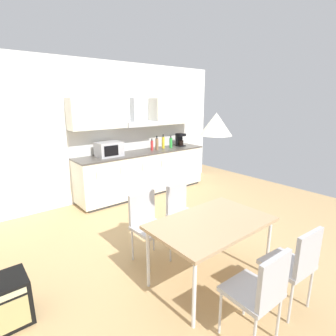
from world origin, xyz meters
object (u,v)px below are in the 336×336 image
bottle_brown (157,144)px  bottle_red (152,145)px  coffee_maker (180,140)px  dining_table (211,226)px  chair_far_left (147,220)px  bottle_yellow (163,142)px  chair_far_right (182,208)px  pendant_lamp (216,124)px  chair_near_left (261,289)px  microwave (109,149)px  chair_near_right (296,261)px  bottle_green (171,143)px

bottle_brown → bottle_red: bearing=163.4°
coffee_maker → bottle_brown: size_ratio=0.98×
dining_table → chair_far_left: (-0.30, 0.79, -0.14)m
bottle_yellow → chair_far_right: size_ratio=0.36×
pendant_lamp → coffee_maker: bearing=53.8°
bottle_red → chair_far_left: bearing=-127.3°
bottle_brown → dining_table: bearing=-116.3°
chair_far_left → chair_near_left: bearing=-90.0°
coffee_maker → pendant_lamp: 3.67m
bottle_brown → dining_table: (-1.41, -2.86, -0.38)m
bottle_brown → dining_table: 3.21m
bottle_red → dining_table: bottle_red is taller
microwave → chair_far_right: 2.16m
pendant_lamp → bottle_red: bearing=65.8°
chair_far_right → chair_near_right: bearing=-89.9°
pendant_lamp → bottle_green: bearing=57.6°
chair_near_left → chair_far_left: size_ratio=1.00×
bottle_red → chair_near_right: bottle_red is taller
bottle_brown → dining_table: bottle_brown is taller
bottle_green → chair_near_right: bearing=-112.7°
bottle_yellow → bottle_red: (-0.33, -0.02, -0.03)m
bottle_red → pendant_lamp: 3.25m
chair_near_left → pendant_lamp: bearing=69.4°
microwave → chair_near_left: (-0.57, -3.68, -0.53)m
bottle_brown → chair_far_right: size_ratio=0.35×
bottle_brown → pendant_lamp: (-1.41, -2.86, 0.70)m
chair_near_right → chair_far_right: 1.58m
microwave → bottle_brown: bottle_brown is taller
dining_table → chair_near_left: bearing=-110.6°
bottle_red → chair_far_left: size_ratio=0.29×
chair_far_right → bottle_green: bearing=53.6°
bottle_yellow → bottle_red: 0.33m
coffee_maker → pendant_lamp: size_ratio=0.94×
dining_table → chair_far_left: bearing=110.7°
chair_far_right → pendant_lamp: pendant_lamp is taller
microwave → bottle_red: bearing=0.3°
chair_near_left → chair_far_left: same height
dining_table → chair_far_right: bearing=70.2°
dining_table → chair_near_right: size_ratio=1.51×
bottle_brown → chair_near_left: bearing=-115.1°
microwave → coffee_maker: bearing=0.8°
microwave → dining_table: 2.92m
coffee_maker → dining_table: 3.63m
chair_near_left → pendant_lamp: pendant_lamp is taller
coffee_maker → pendant_lamp: (-2.13, -2.91, 0.68)m
dining_table → bottle_brown: bearing=63.7°
coffee_maker → chair_far_left: coffee_maker is taller
chair_far_left → chair_near_right: bearing=-69.6°
bottle_green → bottle_yellow: 0.20m
microwave → chair_far_left: (-0.57, -2.09, -0.53)m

